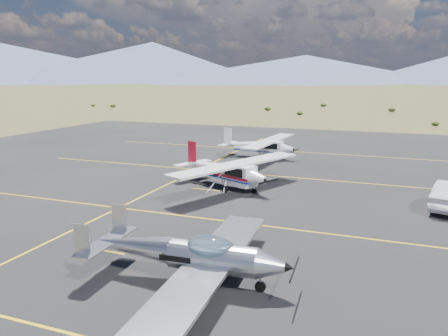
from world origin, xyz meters
The scene contains 5 objects.
ground centered at (0.00, 0.00, 0.00)m, with size 1600.00×1600.00×0.00m, color #383D1C.
apron centered at (0.00, 7.00, 0.00)m, with size 72.00×72.00×0.02m, color black.
aircraft_low_wing centered at (1.68, -4.78, 1.07)m, with size 7.40×10.32×2.24m.
aircraft_cessna centered at (-2.04, 8.62, 1.22)m, with size 7.90×10.49×2.75m.
aircraft_plain centered at (-2.94, 19.68, 1.15)m, with size 6.14×10.20×2.58m.
Camera 1 is at (8.03, -18.08, 7.37)m, focal length 35.00 mm.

